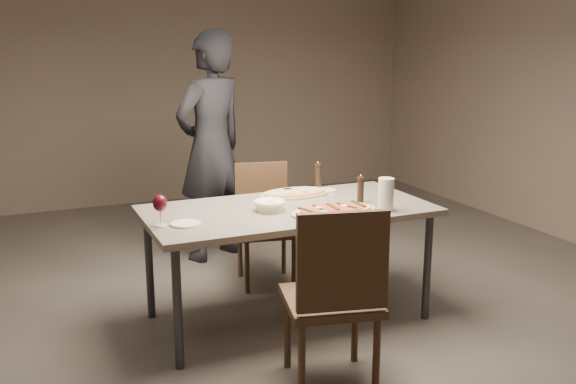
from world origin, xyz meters
name	(u,v)px	position (x,y,z in m)	size (l,w,h in m)	color
room	(288,104)	(0.00, 0.00, 1.40)	(7.00, 7.00, 7.00)	#58514C
dining_table	(288,216)	(0.00, 0.00, 0.69)	(1.80, 0.90, 0.75)	slate
zucchini_pizza	(334,210)	(0.20, -0.23, 0.77)	(0.56, 0.31, 0.05)	tan
ham_pizza	(295,193)	(0.17, 0.28, 0.77)	(0.50, 0.28, 0.04)	tan
bread_basket	(269,204)	(-0.14, -0.03, 0.79)	(0.19, 0.19, 0.07)	#F0EDC3
oil_dish	(327,190)	(0.42, 0.29, 0.76)	(0.14, 0.14, 0.02)	white
pepper_mill_left	(361,189)	(0.48, -0.07, 0.84)	(0.05, 0.05, 0.19)	black
pepper_mill_right	(318,176)	(0.40, 0.38, 0.84)	(0.05, 0.05, 0.20)	black
carafe	(386,194)	(0.52, -0.31, 0.85)	(0.10, 0.10, 0.21)	silver
wine_glass	(160,204)	(-0.83, -0.09, 0.88)	(0.08, 0.08, 0.18)	silver
side_plate	(186,224)	(-0.69, -0.12, 0.76)	(0.18, 0.18, 0.01)	white
chair_near	(336,290)	(-0.14, -0.92, 0.56)	(0.57, 0.57, 1.00)	#432E1C
chair_far	(264,216)	(0.12, 0.72, 0.50)	(0.49, 0.49, 0.89)	#432E1C
diner	(211,147)	(-0.08, 1.38, 0.93)	(0.68, 0.45, 1.86)	black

